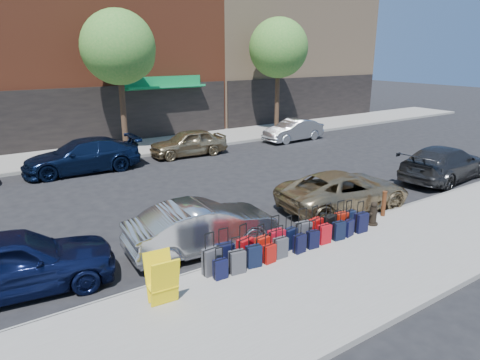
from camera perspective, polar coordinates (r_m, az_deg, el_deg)
ground at (r=15.72m, az=-4.88°, el=-3.13°), size 120.00×120.00×0.00m
sidewalk_near at (r=10.97m, az=12.40°, el=-12.39°), size 60.00×4.00×0.15m
sidewalk_far at (r=24.60m, az=-16.39°, el=3.78°), size 60.00×4.00×0.15m
curb_near at (r=12.27m, az=5.54°, el=-8.76°), size 60.00×0.08×0.15m
curb_far at (r=22.73m, az=-14.80°, el=2.87°), size 60.00×0.08×0.15m
building_right at (r=38.79m, az=2.99°, el=22.23°), size 15.00×12.12×18.00m
tree_center at (r=23.75m, az=-15.57°, el=16.42°), size 3.80×3.80×7.27m
tree_right at (r=28.94m, az=5.37°, el=16.92°), size 3.80×3.80×7.27m
suitcase_front_0 at (r=10.54m, az=-3.81°, el=-10.75°), size 0.46×0.28×1.07m
suitcase_front_1 at (r=10.76m, az=-2.02°, el=-10.12°), size 0.46×0.29×1.06m
suitcase_front_2 at (r=11.08m, az=0.68°, el=-9.34°), size 0.46×0.32×1.03m
suitcase_front_3 at (r=11.36m, az=2.98°, el=-8.89°), size 0.39×0.24×0.90m
suitcase_front_4 at (r=11.55m, az=4.86°, el=-8.20°), size 0.44×0.25×1.06m
suitcase_front_5 at (r=11.87m, az=6.67°, el=-7.76°), size 0.41×0.27×0.93m
suitcase_front_6 at (r=12.16m, az=8.43°, el=-7.01°), size 0.46×0.30×1.05m
suitcase_front_7 at (r=12.54m, az=10.05°, el=-6.43°), size 0.44×0.29×0.99m
suitcase_front_8 at (r=12.84m, az=11.83°, el=-5.96°), size 0.44×0.29×0.98m
suitcase_front_9 at (r=13.15m, az=13.33°, el=-5.51°), size 0.43×0.27×0.98m
suitcase_front_10 at (r=13.53m, az=14.38°, el=-5.10°), size 0.36×0.20×0.88m
suitcase_back_0 at (r=10.38m, az=-2.63°, el=-11.76°), size 0.34×0.20×0.79m
suitcase_back_1 at (r=10.59m, az=-0.39°, el=-10.85°), size 0.42×0.28×0.93m
suitcase_back_2 at (r=10.88m, az=1.82°, el=-10.11°), size 0.41×0.28×0.91m
suitcase_back_3 at (r=11.10m, az=3.92°, el=-9.77°), size 0.34×0.21×0.79m
suitcase_back_4 at (r=11.37m, az=5.41°, el=-8.96°), size 0.38×0.23×0.88m
suitcase_back_5 at (r=11.70m, az=7.94°, el=-8.39°), size 0.35×0.22×0.81m
suitcase_back_6 at (r=12.01m, az=9.68°, el=-7.81°), size 0.36×0.24×0.80m
suitcase_back_7 at (r=12.33m, az=11.15°, el=-7.08°), size 0.38×0.24×0.88m
suitcase_back_8 at (r=12.65m, az=13.01°, el=-6.60°), size 0.38×0.25×0.86m
suitcase_back_9 at (r=12.96m, az=14.27°, el=-6.22°), size 0.36×0.25×0.78m
suitcase_back_10 at (r=13.32m, az=15.83°, el=-5.47°), size 0.41×0.25×0.95m
fire_hydrant at (r=13.95m, az=17.32°, el=-4.35°), size 0.38×0.34×0.75m
bollard at (r=14.75m, az=18.63°, el=-2.96°), size 0.16×0.16×0.84m
display_rack at (r=9.51m, az=-10.35°, el=-12.92°), size 0.66×0.71×1.09m
car_near_0 at (r=11.12m, az=-28.10°, el=-9.73°), size 4.67×2.38×1.52m
car_near_1 at (r=11.92m, az=-4.98°, el=-6.24°), size 4.35×1.78×1.40m
car_near_2 at (r=15.37m, az=13.72°, el=-1.39°), size 5.07×2.81×1.34m
car_near_3 at (r=20.33m, az=25.62°, el=2.03°), size 5.22×2.52×1.46m
car_far_1 at (r=20.85m, az=-20.29°, el=3.05°), size 5.27×2.34×1.50m
car_far_2 at (r=22.83m, az=-6.89°, el=4.97°), size 4.19×1.93×1.39m
car_far_3 at (r=26.70m, az=7.11°, el=6.61°), size 4.07×1.59×1.32m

